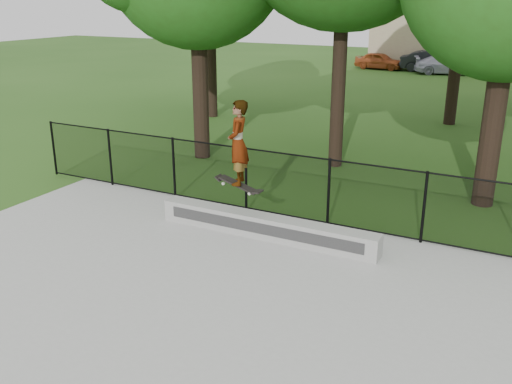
% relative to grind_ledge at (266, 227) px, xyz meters
% --- Properties ---
extents(ground, '(100.00, 100.00, 0.00)m').
position_rel_grind_ledge_xyz_m(ground, '(0.89, -4.70, -0.29)').
color(ground, '#254D15').
rests_on(ground, ground).
extents(concrete_slab, '(14.00, 12.00, 0.06)m').
position_rel_grind_ledge_xyz_m(concrete_slab, '(0.89, -4.70, -0.26)').
color(concrete_slab, '#A1A19C').
rests_on(concrete_slab, ground).
extents(grind_ledge, '(4.78, 0.40, 0.46)m').
position_rel_grind_ledge_xyz_m(grind_ledge, '(0.00, 0.00, 0.00)').
color(grind_ledge, '#989893').
rests_on(grind_ledge, concrete_slab).
extents(car_a, '(3.40, 1.68, 1.12)m').
position_rel_grind_ledge_xyz_m(car_a, '(-5.90, 29.06, 0.27)').
color(car_a, '#A0441D').
rests_on(car_a, ground).
extents(car_b, '(3.80, 1.87, 1.33)m').
position_rel_grind_ledge_xyz_m(car_b, '(-2.52, 29.43, 0.37)').
color(car_b, black).
rests_on(car_b, ground).
extents(car_c, '(3.89, 2.56, 1.13)m').
position_rel_grind_ledge_xyz_m(car_c, '(-1.43, 28.45, 0.27)').
color(car_c, '#B2AFC7').
rests_on(car_c, ground).
extents(skater_airborne, '(0.82, 0.72, 1.89)m').
position_rel_grind_ledge_xyz_m(skater_airborne, '(-0.54, -0.16, 1.71)').
color(skater_airborne, black).
rests_on(skater_airborne, ground).
extents(chainlink_fence, '(16.06, 0.06, 1.50)m').
position_rel_grind_ledge_xyz_m(chainlink_fence, '(0.89, 1.20, 0.52)').
color(chainlink_fence, black).
rests_on(chainlink_fence, concrete_slab).
extents(distant_building, '(12.40, 6.40, 4.30)m').
position_rel_grind_ledge_xyz_m(distant_building, '(-1.11, 33.30, 1.87)').
color(distant_building, tan).
rests_on(distant_building, ground).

